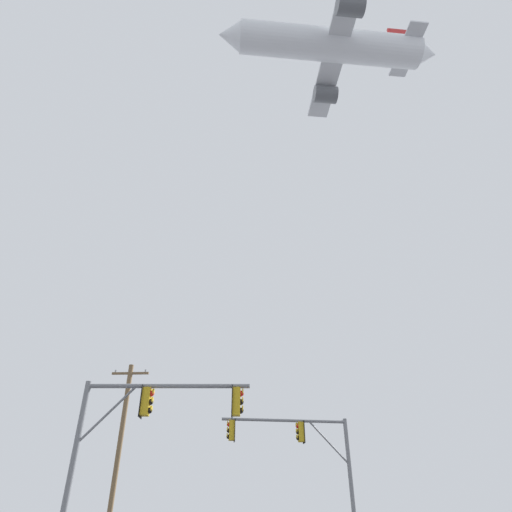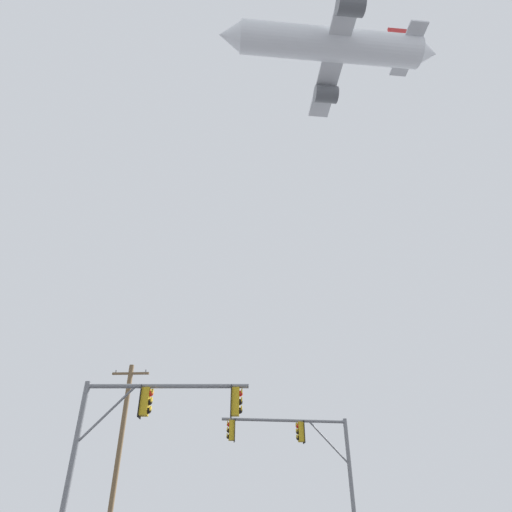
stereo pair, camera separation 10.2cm
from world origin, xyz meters
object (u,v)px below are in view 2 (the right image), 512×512
at_px(utility_pole, 120,446).
at_px(signal_pole_far, 304,449).
at_px(airplane, 331,45).
at_px(signal_pole_near, 141,424).

bearing_deg(utility_pole, signal_pole_far, -15.38).
distance_m(utility_pole, airplane, 52.76).
bearing_deg(signal_pole_near, airplane, 57.72).
distance_m(signal_pole_far, airplane, 51.62).
distance_m(signal_pole_near, signal_pole_far, 9.91).
bearing_deg(signal_pole_near, utility_pole, 110.94).
bearing_deg(airplane, utility_pole, -151.16).
relative_size(signal_pole_near, airplane, 0.20).
xyz_separation_m(signal_pole_near, utility_pole, (-4.12, 10.77, 0.86)).
distance_m(signal_pole_near, utility_pole, 11.56).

